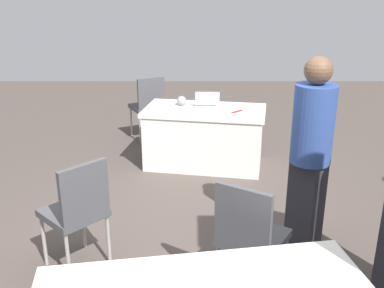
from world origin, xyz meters
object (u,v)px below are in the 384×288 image
chair_tucked_left (77,208)px  yarn_ball (182,101)px  chair_near_front (148,104)px  chair_tucked_right (249,233)px  table_foreground (204,137)px  scissors_red (237,111)px  person_attendee_standing (311,148)px  laptop_silver (207,106)px

chair_tucked_left → yarn_ball: size_ratio=7.86×
chair_near_front → chair_tucked_right: bearing=-101.6°
table_foreground → chair_near_front: size_ratio=1.70×
yarn_ball → scissors_red: bearing=155.7°
chair_tucked_right → scissors_red: bearing=119.1°
chair_near_front → scissors_red: chair_near_front is taller
person_attendee_standing → chair_tucked_left: bearing=60.1°
chair_tucked_left → yarn_ball: chair_tucked_left is taller
scissors_red → chair_near_front: bearing=-85.4°
laptop_silver → chair_tucked_right: bearing=96.9°
laptop_silver → yarn_ball: size_ratio=2.65×
chair_near_front → person_attendee_standing: (-1.65, 2.99, 0.40)m
table_foreground → chair_tucked_left: chair_tucked_left is taller
person_attendee_standing → chair_near_front: bearing=-10.2°
chair_near_front → chair_tucked_left: bearing=-122.3°
laptop_silver → yarn_ball: (0.33, -0.18, 0.02)m
table_foreground → person_attendee_standing: person_attendee_standing is taller
person_attendee_standing → laptop_silver: bearing=-16.9°
scissors_red → laptop_silver: bearing=-61.6°
chair_tucked_right → laptop_silver: bearing=127.2°
chair_near_front → laptop_silver: 1.36m
table_foreground → laptop_silver: (-0.03, 0.01, 0.42)m
chair_near_front → person_attendee_standing: bearing=-89.0°
table_foreground → person_attendee_standing: size_ratio=0.96×
yarn_ball → chair_near_front: bearing=-58.4°
chair_tucked_left → person_attendee_standing: (-1.91, -0.31, 0.40)m
chair_near_front → chair_tucked_right: 3.83m
chair_near_front → chair_tucked_left: 3.31m
scissors_red → table_foreground: bearing=-61.4°
chair_tucked_right → person_attendee_standing: size_ratio=0.56×
chair_tucked_left → person_attendee_standing: 1.97m
chair_near_front → person_attendee_standing: size_ratio=0.56×
laptop_silver → scissors_red: size_ratio=1.82×
scissors_red → yarn_ball: bearing=-66.0°
chair_near_front → scissors_red: 1.70m
table_foreground → chair_tucked_right: bearing=95.5°
table_foreground → chair_tucked_right: (-0.25, 2.65, 0.18)m
person_attendee_standing → scissors_red: bearing=-25.8°
person_attendee_standing → yarn_ball: bearing=-11.3°
chair_tucked_left → chair_near_front: bearing=39.7°
table_foreground → yarn_ball: bearing=-29.8°
chair_near_front → chair_tucked_right: size_ratio=1.00×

